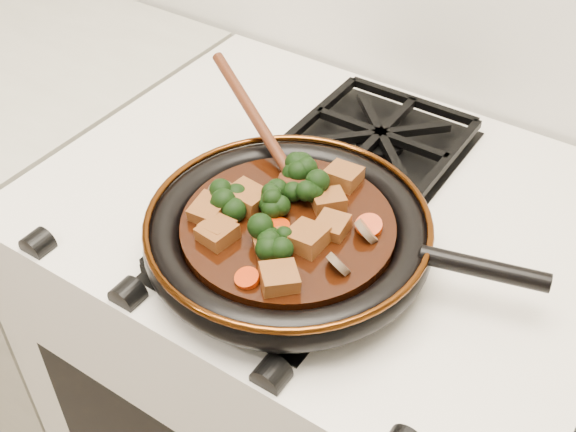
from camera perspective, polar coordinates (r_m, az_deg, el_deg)
The scene contains 33 objects.
stove at distance 1.30m, azimuth 2.49°, elevation -13.90°, with size 0.76×0.60×0.90m, color white.
burner_grate_front at distance 0.87m, azimuth -1.51°, elevation -2.91°, with size 0.23×0.23×0.03m, color black, non-canonical shape.
burner_grate_back at distance 1.05m, azimuth 7.27°, elevation 6.05°, with size 0.23×0.23×0.03m, color black, non-canonical shape.
skillet at distance 0.85m, azimuth 0.14°, elevation -1.34°, with size 0.46×0.34×0.05m.
braising_sauce at distance 0.85m, azimuth 0.00°, elevation -1.06°, with size 0.25×0.25×0.02m, color black.
tofu_cube_0 at distance 0.86m, azimuth 3.21°, elevation 1.15°, with size 0.04×0.03×0.02m, color brown.
tofu_cube_1 at distance 0.80m, azimuth -1.35°, elevation -2.27°, with size 0.03×0.04×0.02m, color brown.
tofu_cube_2 at distance 0.82m, azimuth -5.58°, elevation -1.06°, with size 0.03×0.03×0.02m, color brown.
tofu_cube_3 at distance 0.89m, azimuth 4.39°, elevation 3.12°, with size 0.04×0.04×0.02m, color brown.
tofu_cube_4 at distance 0.76m, azimuth -0.70°, elevation -4.97°, with size 0.04×0.04×0.02m, color brown.
tofu_cube_5 at distance 0.86m, azimuth -4.20°, elevation 1.41°, with size 0.04×0.04×0.02m, color brown.
tofu_cube_6 at distance 0.82m, azimuth -5.60°, elevation -1.41°, with size 0.04×0.04×0.02m, color brown.
tofu_cube_7 at distance 0.83m, azimuth 3.51°, elevation -0.83°, with size 0.03×0.03×0.02m, color brown.
tofu_cube_8 at distance 0.81m, azimuth 1.49°, elevation -1.79°, with size 0.04×0.04×0.02m, color brown.
tofu_cube_9 at distance 0.86m, azimuth -3.30°, elevation 1.39°, with size 0.04×0.04×0.02m, color brown.
tofu_cube_10 at distance 0.85m, azimuth -6.28°, elevation 0.40°, with size 0.04×0.04×0.02m, color brown.
broccoli_floret_0 at distance 0.86m, azimuth -0.86°, elevation 1.27°, with size 0.06×0.06×0.05m, color black, non-canonical shape.
broccoli_floret_1 at distance 0.80m, azimuth -0.65°, elevation -2.37°, with size 0.05×0.05×0.05m, color black, non-canonical shape.
broccoli_floret_2 at distance 0.79m, azimuth -1.92°, elevation -2.28°, with size 0.06×0.06×0.05m, color black, non-canonical shape.
broccoli_floret_3 at distance 0.86m, azimuth -4.74°, elevation 1.23°, with size 0.06×0.06×0.05m, color black, non-canonical shape.
broccoli_floret_4 at distance 0.86m, azimuth 1.30°, elevation 1.98°, with size 0.06×0.06×0.05m, color black, non-canonical shape.
broccoli_floret_5 at distance 0.84m, azimuth -5.17°, elevation 0.43°, with size 0.06×0.06×0.05m, color black, non-canonical shape.
broccoli_floret_6 at distance 0.85m, azimuth -1.02°, elevation 0.84°, with size 0.05×0.05×0.05m, color black, non-canonical shape.
broccoli_floret_7 at distance 0.90m, azimuth 0.91°, elevation 3.54°, with size 0.06×0.06×0.05m, color black, non-canonical shape.
carrot_coin_0 at distance 0.83m, azimuth -0.93°, elevation -0.70°, with size 0.03×0.03×0.01m, color #C02D05.
carrot_coin_1 at distance 0.77m, azimuth -3.26°, elevation -4.95°, with size 0.03×0.03×0.01m, color #C02D05.
carrot_coin_2 at distance 0.79m, azimuth -0.97°, elevation -3.67°, with size 0.03×0.03×0.01m, color #C02D05.
carrot_coin_3 at distance 0.87m, azimuth 1.50°, elevation 1.76°, with size 0.03×0.03×0.01m, color #C02D05.
carrot_coin_4 at distance 0.83m, azimuth 6.41°, elevation -0.79°, with size 0.03×0.03×0.01m, color #C02D05.
mushroom_slice_0 at distance 0.87m, azimuth -5.28°, elevation 1.76°, with size 0.03×0.03×0.01m, color brown.
mushroom_slice_1 at distance 0.78m, azimuth 4.00°, elevation -3.82°, with size 0.03×0.03×0.01m, color brown.
mushroom_slice_2 at distance 0.82m, azimuth 6.22°, elevation -1.22°, with size 0.03×0.03×0.01m, color brown.
wooden_spoon at distance 0.92m, azimuth -1.29°, elevation 5.69°, with size 0.14×0.09×0.23m.
Camera 1 is at (0.36, 1.05, 1.52)m, focal length 45.00 mm.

